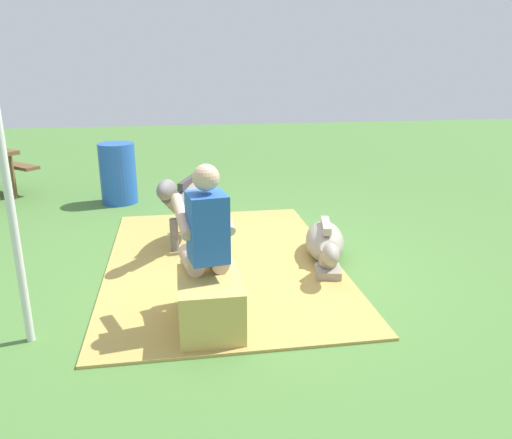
# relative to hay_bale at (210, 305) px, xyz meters

# --- Properties ---
(ground_plane) EXTENTS (24.00, 24.00, 0.00)m
(ground_plane) POSITION_rel_hay_bale_xyz_m (1.14, -0.49, -0.22)
(ground_plane) COLOR #4C7A38
(hay_patch) EXTENTS (3.49, 2.35, 0.02)m
(hay_patch) POSITION_rel_hay_bale_xyz_m (1.35, -0.22, -0.21)
(hay_patch) COLOR tan
(hay_patch) RESTS_ON ground
(hay_bale) EXTENTS (0.67, 0.49, 0.43)m
(hay_bale) POSITION_rel_hay_bale_xyz_m (0.00, 0.00, 0.00)
(hay_bale) COLOR tan
(hay_bale) RESTS_ON ground
(person_seated) EXTENTS (0.70, 0.48, 1.31)m
(person_seated) POSITION_rel_hay_bale_xyz_m (0.16, 0.02, 0.50)
(person_seated) COLOR #D8AD8C
(person_seated) RESTS_ON ground
(pony_standing) EXTENTS (1.29, 0.67, 0.92)m
(pony_standing) POSITION_rel_hay_bale_xyz_m (1.86, 0.11, 0.34)
(pony_standing) COLOR slate
(pony_standing) RESTS_ON ground
(pony_lying) EXTENTS (1.36, 0.58, 0.42)m
(pony_lying) POSITION_rel_hay_bale_xyz_m (1.24, -1.30, -0.03)
(pony_lying) COLOR gray
(pony_lying) RESTS_ON ground
(water_barrel) EXTENTS (0.52, 0.52, 0.88)m
(water_barrel) POSITION_rel_hay_bale_xyz_m (3.92, 1.06, 0.22)
(water_barrel) COLOR blue
(water_barrel) RESTS_ON ground
(tent_pole_left) EXTENTS (0.06, 0.06, 2.23)m
(tent_pole_left) POSITION_rel_hay_bale_xyz_m (0.06, 1.36, 0.90)
(tent_pole_left) COLOR silver
(tent_pole_left) RESTS_ON ground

